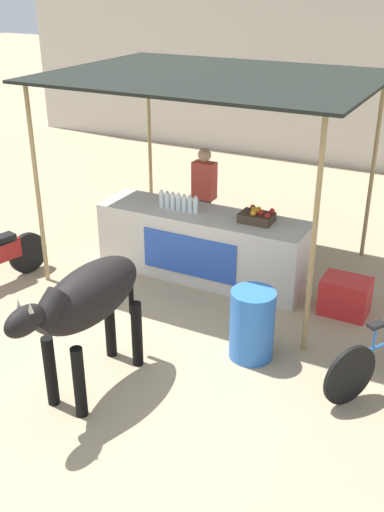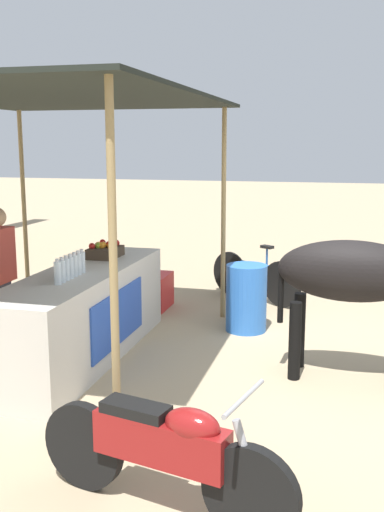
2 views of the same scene
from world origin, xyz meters
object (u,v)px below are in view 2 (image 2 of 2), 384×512
(motorcycle_parked, at_px, (164,450))
(fruit_crate, at_px, (105,251))
(vendor_behind_counter, at_px, (0,284))
(water_barrel, at_px, (246,298))
(cooler_box, at_px, (153,291))
(stall_counter, at_px, (83,315))
(cow, at_px, (358,276))
(bicycle_leaning, at_px, (255,277))

(motorcycle_parked, bearing_deg, fruit_crate, 28.17)
(vendor_behind_counter, relative_size, motorcycle_parked, 0.93)
(water_barrel, xyz_separation_m, motorcycle_parked, (-3.82, -0.12, 0.01))
(cooler_box, bearing_deg, motorcycle_parked, -160.91)
(fruit_crate, bearing_deg, vendor_behind_counter, 148.38)
(fruit_crate, height_order, vendor_behind_counter, vendor_behind_counter)
(stall_counter, height_order, water_barrel, stall_counter)
(stall_counter, relative_size, vendor_behind_counter, 1.82)
(fruit_crate, distance_m, water_barrel, 1.82)
(stall_counter, relative_size, fruit_crate, 6.82)
(water_barrel, height_order, cow, cow)
(stall_counter, relative_size, cooler_box, 5.00)
(stall_counter, xyz_separation_m, vendor_behind_counter, (-0.35, 0.75, 0.37))
(fruit_crate, bearing_deg, motorcycle_parked, -151.83)
(cooler_box, relative_size, bicycle_leaning, 0.42)
(water_barrel, bearing_deg, fruit_crate, 111.00)
(cooler_box, height_order, cow, cow)
(vendor_behind_counter, bearing_deg, stall_counter, -65.21)
(vendor_behind_counter, xyz_separation_m, cooler_box, (2.43, -0.85, -0.61))
(cooler_box, height_order, water_barrel, water_barrel)
(fruit_crate, xyz_separation_m, motorcycle_parked, (-3.21, -1.72, -0.61))
(bicycle_leaning, bearing_deg, vendor_behind_counter, 145.61)
(cooler_box, distance_m, motorcycle_parked, 4.78)
(stall_counter, xyz_separation_m, water_barrel, (1.39, -1.54, -0.07))
(cow, height_order, bicycle_leaning, cow)
(vendor_behind_counter, xyz_separation_m, water_barrel, (1.74, -2.29, -0.44))
(cooler_box, bearing_deg, cow, -125.71)
(fruit_crate, xyz_separation_m, cow, (-0.65, -2.87, -0.00))
(water_barrel, relative_size, motorcycle_parked, 0.47)
(stall_counter, distance_m, vendor_behind_counter, 0.91)
(stall_counter, height_order, fruit_crate, fruit_crate)
(cow, bearing_deg, fruit_crate, 77.32)
(stall_counter, height_order, motorcycle_parked, stall_counter)
(cow, bearing_deg, bicycle_leaning, 27.20)
(stall_counter, bearing_deg, cooler_box, -2.66)
(cow, bearing_deg, stall_counter, 92.75)
(water_barrel, relative_size, bicycle_leaning, 0.58)
(motorcycle_parked, bearing_deg, water_barrel, 1.85)
(motorcycle_parked, xyz_separation_m, bicycle_leaning, (5.26, 0.23, -0.08))
(water_barrel, xyz_separation_m, cow, (-1.26, -1.28, 0.62))
(stall_counter, distance_m, cow, 2.87)
(fruit_crate, height_order, motorcycle_parked, fruit_crate)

